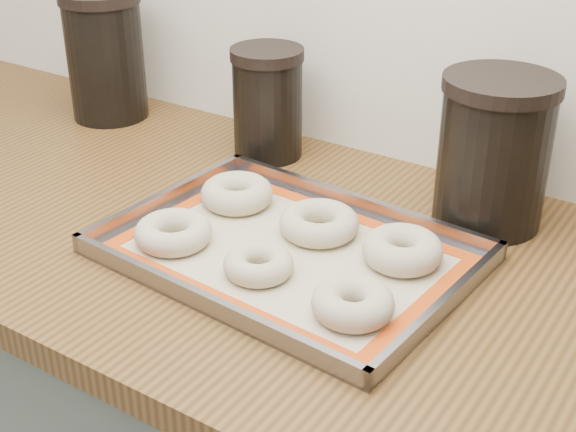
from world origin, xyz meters
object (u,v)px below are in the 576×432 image
Objects in this scene: bagel_front_mid at (258,264)px; bagel_back_mid at (319,223)px; bagel_back_right at (402,250)px; bagel_back_left at (237,193)px; baking_tray at (288,252)px; bagel_front_left at (173,232)px; bagel_front_right at (353,303)px; canister_right at (494,152)px; canister_mid at (268,103)px; canister_left at (105,55)px.

bagel_front_mid is 0.82× the size of bagel_back_mid.
bagel_back_left is at bearing 176.82° from bagel_back_right.
bagel_back_left is (-0.14, 0.14, 0.00)m from bagel_front_mid.
bagel_front_mid is at bearing -94.22° from bagel_back_mid.
baking_tray is at bearing -28.69° from bagel_back_left.
baking_tray is at bearing 23.47° from bagel_front_left.
canister_right is at bearing 82.62° from bagel_front_right.
bagel_back_right reaches higher than bagel_front_right.
bagel_front_left is 0.28m from bagel_front_right.
canister_mid reaches higher than bagel_back_left.
bagel_back_right reaches higher than bagel_front_left.
canister_mid is (-0.07, 0.32, 0.07)m from bagel_front_left.
canister_right reaches higher than bagel_back_mid.
baking_tray is 0.31m from canister_right.
canister_right is at bearing -3.33° from canister_mid.
canister_right reaches higher than canister_mid.
bagel_back_right is at bearing 91.98° from bagel_front_right.
canister_right is (0.74, -0.01, -0.01)m from canister_left.
bagel_front_left is at bearing -91.46° from bagel_back_left.
canister_right is (0.05, 0.17, 0.08)m from bagel_back_right.
canister_right reaches higher than bagel_back_right.
canister_mid is (0.35, 0.01, -0.02)m from canister_left.
canister_mid reaches higher than bagel_back_right.
canister_left is 0.35m from canister_mid.
bagel_front_right is at bearing -47.20° from bagel_back_mid.
canister_mid is at bearing 150.09° from bagel_back_right.
bagel_front_left is at bearing -156.15° from bagel_back_right.
canister_right reaches higher than bagel_front_left.
bagel_front_right is 0.53× the size of canister_mid.
bagel_front_right is (0.14, -0.01, 0.00)m from bagel_front_mid.
bagel_back_right is at bearing -29.91° from canister_mid.
bagel_back_mid is 0.30m from canister_mid.
canister_right is (0.17, 0.17, 0.08)m from bagel_back_mid.
bagel_back_right is 0.57× the size of canister_mid.
canister_left is at bearing 155.12° from bagel_front_right.
bagel_back_right is at bearing -3.18° from bagel_back_left.
baking_tray is 0.15m from bagel_back_right.
bagel_back_left is 0.15m from bagel_back_mid.
baking_tray is 0.07m from bagel_back_mid.
canister_mid reaches higher than bagel_front_right.
canister_left reaches higher than bagel_front_left.
baking_tray is 2.10× the size of canister_left.
canister_left is 1.09× the size of canister_right.
baking_tray is 2.29× the size of canister_right.
bagel_back_right is at bearing -2.37° from bagel_back_mid.
bagel_back_left is at bearing 88.54° from bagel_front_left.
bagel_front_left is at bearing 176.90° from bagel_front_right.
bagel_front_left is 0.14m from bagel_front_mid.
bagel_back_mid is 0.60m from canister_left.
bagel_back_mid is (0.15, -0.01, -0.00)m from bagel_back_left.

